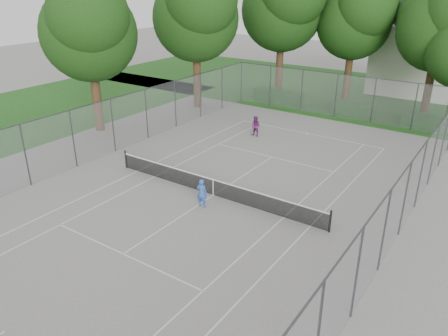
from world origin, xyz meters
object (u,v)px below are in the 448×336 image
Objects in this scene: house at (425,49)px; woman_player at (256,126)px; tennis_net at (213,187)px; girl_player at (202,193)px.

woman_player is (-6.68, -19.96, -3.53)m from house.
house reaches higher than woman_player.
tennis_net is 8.61× the size of girl_player.
girl_player is (-3.56, -30.49, -3.53)m from house.
woman_player is (-2.88, 9.23, 0.23)m from tennis_net.
girl_player is at bearing -69.85° from woman_player.
tennis_net is at bearing -69.04° from woman_player.
tennis_net is at bearing -97.42° from house.
house is at bearing 82.58° from tennis_net.
house reaches higher than tennis_net.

